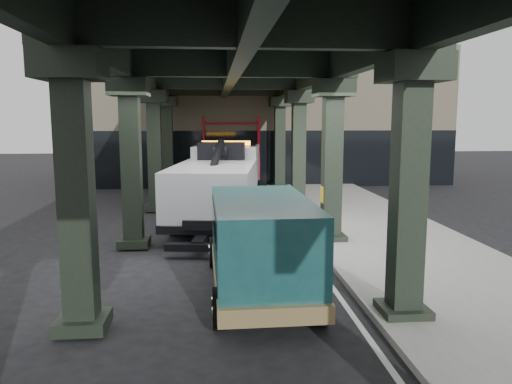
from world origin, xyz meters
name	(u,v)px	position (x,y,z in m)	size (l,w,h in m)	color
ground	(252,264)	(0.00, 0.00, 0.00)	(90.00, 90.00, 0.00)	black
sidewalk	(390,240)	(4.50, 2.00, 0.07)	(5.00, 40.00, 0.15)	gray
lane_stripe	(302,244)	(1.70, 2.00, 0.01)	(0.12, 38.00, 0.01)	silver
viaduct	(233,63)	(-0.40, 2.00, 5.46)	(7.40, 32.00, 6.40)	black
building	(259,117)	(2.00, 20.00, 4.00)	(22.00, 10.00, 8.00)	#C6B793
scaffolding	(231,151)	(0.00, 14.64, 2.11)	(3.08, 0.88, 4.00)	red
tow_truck	(221,181)	(-0.73, 6.06, 1.51)	(3.80, 9.66, 3.09)	black
towed_van	(260,243)	(-0.01, -2.36, 1.18)	(2.27, 5.44, 2.19)	#124143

